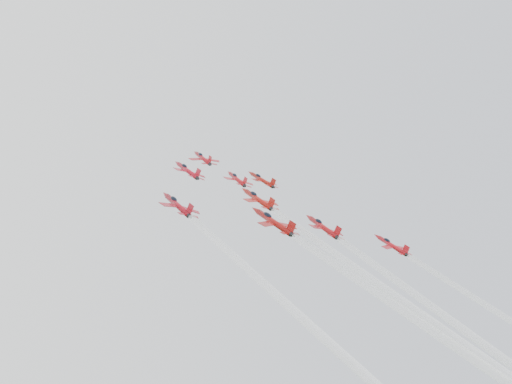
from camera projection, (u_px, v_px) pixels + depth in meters
jet_lead at (203, 158)px, 155.27m from camera, size 9.04×11.35×7.97m
jet_row2_left at (187, 170)px, 135.33m from camera, size 8.96×11.24×7.90m
jet_row2_center at (237, 179)px, 144.98m from camera, size 8.64×10.85×7.62m
jet_row2_right at (262, 179)px, 155.06m from camera, size 8.83×11.08×7.78m
jet_center at (401, 307)px, 94.52m from camera, size 9.84×89.63×60.62m
jet_rear_farleft at (307, 334)px, 72.37m from camera, size 8.80×80.12×54.19m
jet_rear_left at (463, 371)px, 78.30m from camera, size 10.37×94.47×63.89m
jet_rear_right at (498, 350)px, 90.79m from camera, size 9.80×89.20×60.33m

